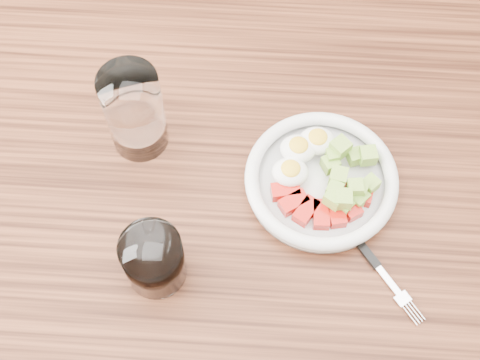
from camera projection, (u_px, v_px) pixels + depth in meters
name	position (u px, v px, depth m)	size (l,w,h in m)	color
ground	(244.00, 331.00, 1.61)	(4.00, 4.00, 0.00)	brown
dining_table	(246.00, 225.00, 1.01)	(1.50, 0.90, 0.77)	brown
bowl	(321.00, 179.00, 0.91)	(0.21, 0.21, 0.05)	white
fork	(370.00, 257.00, 0.88)	(0.11, 0.14, 0.01)	black
water_glass	(134.00, 112.00, 0.90)	(0.08, 0.08, 0.14)	white
coffee_glass	(154.00, 260.00, 0.84)	(0.08, 0.08, 0.09)	white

